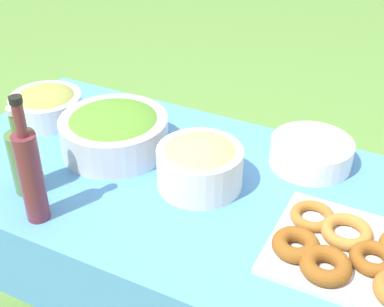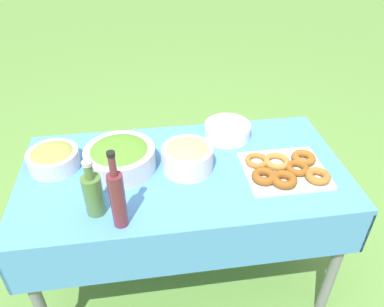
% 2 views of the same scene
% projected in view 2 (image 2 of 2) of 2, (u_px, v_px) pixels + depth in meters
% --- Properties ---
extents(ground_plane, '(14.00, 14.00, 0.00)m').
position_uv_depth(ground_plane, '(185.00, 274.00, 2.10)').
color(ground_plane, '#609342').
extents(picnic_table, '(1.44, 0.73, 0.75)m').
position_uv_depth(picnic_table, '(184.00, 187.00, 1.72)').
color(picnic_table, '#4C8CD1').
rests_on(picnic_table, ground_plane).
extents(salad_bowl, '(0.31, 0.31, 0.12)m').
position_uv_depth(salad_bowl, '(120.00, 157.00, 1.63)').
color(salad_bowl, silver).
rests_on(salad_bowl, picnic_table).
extents(pasta_bowl, '(0.22, 0.22, 0.13)m').
position_uv_depth(pasta_bowl, '(187.00, 156.00, 1.63)').
color(pasta_bowl, silver).
rests_on(pasta_bowl, picnic_table).
extents(donut_platter, '(0.36, 0.31, 0.05)m').
position_uv_depth(donut_platter, '(286.00, 169.00, 1.63)').
color(donut_platter, silver).
rests_on(donut_platter, picnic_table).
extents(plate_stack, '(0.23, 0.23, 0.07)m').
position_uv_depth(plate_stack, '(227.00, 131.00, 1.86)').
color(plate_stack, white).
rests_on(plate_stack, picnic_table).
extents(olive_oil_bottle, '(0.07, 0.07, 0.24)m').
position_uv_depth(olive_oil_bottle, '(93.00, 193.00, 1.39)').
color(olive_oil_bottle, '#4C7238').
rests_on(olive_oil_bottle, picnic_table).
extents(wine_bottle, '(0.06, 0.06, 0.33)m').
position_uv_depth(wine_bottle, '(118.00, 198.00, 1.32)').
color(wine_bottle, maroon).
rests_on(wine_bottle, picnic_table).
extents(olive_bowl, '(0.22, 0.22, 0.10)m').
position_uv_depth(olive_bowl, '(53.00, 158.00, 1.65)').
color(olive_bowl, silver).
rests_on(olive_bowl, picnic_table).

